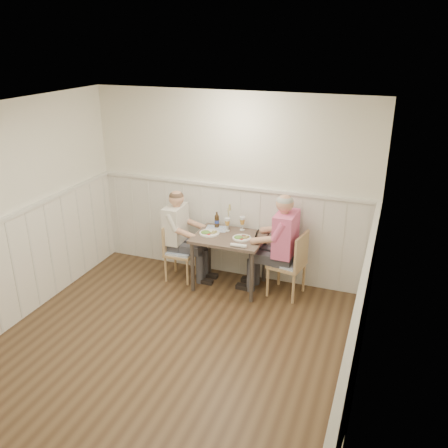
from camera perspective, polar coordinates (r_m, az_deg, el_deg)
name	(u,v)px	position (r m, az deg, el deg)	size (l,w,h in m)	color
ground_plane	(159,363)	(5.31, -7.82, -16.20)	(4.50, 4.50, 0.00)	#432D1B
room_shell	(151,232)	(4.55, -8.79, -0.93)	(4.04, 4.54, 2.60)	white
wainscot	(184,277)	(5.45, -4.81, -6.36)	(4.00, 4.49, 1.34)	silver
dining_table	(229,243)	(6.38, 0.63, -2.29)	(0.93, 0.70, 0.75)	#483E34
chair_right	(291,262)	(6.28, 8.04, -4.53)	(0.49, 0.49, 0.90)	tan
chair_left	(177,249)	(6.72, -5.65, -3.05)	(0.40, 0.40, 0.82)	tan
man_in_pink	(281,253)	(6.27, 6.92, -3.44)	(0.67, 0.46, 1.42)	#3F3F47
diner_cream	(179,241)	(6.72, -5.46, -2.03)	(0.61, 0.42, 1.31)	#3F3F47
plate_man	(241,237)	(6.26, 2.08, -1.60)	(0.25, 0.25, 0.06)	white
plate_diner	(208,232)	(6.40, -1.91, -1.02)	(0.27, 0.27, 0.07)	white
beer_glass_a	(242,221)	(6.49, 2.22, 0.33)	(0.08, 0.08, 0.19)	silver
beer_glass_b	(227,222)	(6.46, 0.40, 0.19)	(0.07, 0.07, 0.19)	silver
beer_bottle	(217,221)	(6.59, -0.87, 0.42)	(0.06, 0.06, 0.23)	#332111
rolled_napkin	(239,245)	(6.01, 1.77, -2.60)	(0.21, 0.06, 0.05)	white
grass_vase	(228,217)	(6.53, 0.46, 0.88)	(0.04, 0.04, 0.38)	silver
gingham_mat	(216,229)	(6.57, -0.91, -0.56)	(0.33, 0.28, 0.01)	#6D8BC1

